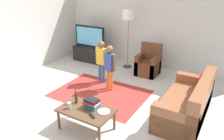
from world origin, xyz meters
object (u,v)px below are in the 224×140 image
at_px(tv_stand, 91,54).
at_px(tv, 90,37).
at_px(plate, 104,111).
at_px(book_stack, 92,103).
at_px(soda_can, 69,105).
at_px(coffee_table, 86,112).
at_px(child_center, 110,64).
at_px(armchair, 149,64).
at_px(couch, 189,104).
at_px(child_near_tv, 101,58).
at_px(tv_remote, 92,116).
at_px(floor_lamp, 129,18).
at_px(bottle, 76,97).

bearing_deg(tv_stand, tv, -90.00).
bearing_deg(plate, book_stack, 175.78).
distance_m(soda_can, plate, 0.64).
distance_m(book_stack, plate, 0.28).
bearing_deg(coffee_table, child_center, 106.45).
relative_size(armchair, child_center, 0.78).
bearing_deg(child_center, soda_can, -83.53).
xyz_separation_m(tv, couch, (3.64, -1.70, -0.56)).
relative_size(child_near_tv, child_center, 1.00).
xyz_separation_m(couch, tv_remote, (-1.31, -1.48, 0.14)).
xyz_separation_m(floor_lamp, child_center, (0.32, -1.61, -0.85)).
xyz_separation_m(floor_lamp, book_stack, (0.85, -3.11, -1.04)).
bearing_deg(tv_stand, plate, -50.79).
relative_size(tv_stand, bottle, 4.27).
distance_m(child_near_tv, soda_can, 2.10).
bearing_deg(tv, book_stack, -53.66).
xyz_separation_m(armchair, tv_remote, (0.23, -3.16, 0.13)).
bearing_deg(couch, bottle, -145.42).
bearing_deg(coffee_table, tv_remote, -28.61).
bearing_deg(child_center, tv, 138.54).
xyz_separation_m(child_center, plate, (0.80, -1.52, -0.26)).
xyz_separation_m(child_center, soda_can, (0.20, -1.74, -0.21)).
relative_size(child_center, bottle, 4.08).
bearing_deg(armchair, book_stack, -88.74).
height_order(armchair, plate, armchair).
distance_m(floor_lamp, plate, 3.51).
xyz_separation_m(coffee_table, bottle, (-0.30, 0.10, 0.17)).
distance_m(child_near_tv, coffee_table, 2.10).
bearing_deg(coffee_table, bottle, 161.57).
distance_m(tv, book_stack, 3.66).
bearing_deg(tv_stand, child_center, -41.86).
xyz_separation_m(child_center, coffee_table, (0.48, -1.62, -0.32)).
bearing_deg(armchair, soda_can, -94.85).
relative_size(couch, coffee_table, 1.80).
relative_size(book_stack, soda_can, 2.35).
bearing_deg(tv_remote, floor_lamp, 138.10).
distance_m(tv_stand, child_center, 2.24).
xyz_separation_m(armchair, plate, (0.33, -2.94, 0.13)).
xyz_separation_m(tv_stand, tv_remote, (2.33, -3.20, 0.19)).
relative_size(child_near_tv, coffee_table, 1.14).
relative_size(tv, plate, 5.00).
bearing_deg(couch, child_near_tv, 167.98).
relative_size(tv_stand, plate, 5.45).
bearing_deg(soda_can, bottle, 95.19).
distance_m(tv, floor_lamp, 1.49).
bearing_deg(bottle, tv, 121.46).
relative_size(couch, child_near_tv, 1.58).
relative_size(armchair, tv_remote, 5.29).
relative_size(tv_stand, book_stack, 4.26).
bearing_deg(soda_can, book_stack, 35.86).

